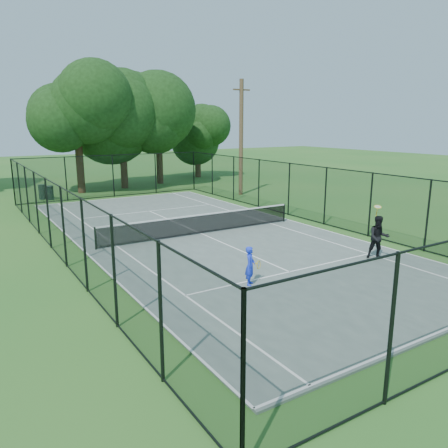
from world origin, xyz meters
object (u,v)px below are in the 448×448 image
tennis_net (202,223)px  player_blue (250,266)px  utility_pole (241,137)px  trash_bin_right (49,193)px  player_black (379,237)px  trash_bin_left (43,192)px

tennis_net → player_blue: bearing=-105.9°
utility_pole → trash_bin_right: bearing=157.6°
trash_bin_right → utility_pole: 13.98m
tennis_net → player_blue: (-1.89, -6.66, 0.12)m
trash_bin_right → player_blue: size_ratio=0.74×
utility_pole → tennis_net: bearing=-132.6°
trash_bin_right → utility_pole: utility_pole is taller
utility_pole → player_black: (-4.36, -15.95, -3.26)m
tennis_net → trash_bin_right: 14.75m
trash_bin_right → utility_pole: bearing=-22.4°
trash_bin_right → player_black: (8.11, -21.09, 0.42)m
trash_bin_right → player_blue: 20.93m
tennis_net → trash_bin_left: size_ratio=9.92×
trash_bin_left → player_black: player_black is taller
trash_bin_right → utility_pole: (12.47, -5.14, 3.68)m
player_blue → trash_bin_right: bearing=96.3°
trash_bin_left → trash_bin_right: 0.56m
player_blue → utility_pole: bearing=57.0°
player_blue → tennis_net: bearing=74.1°
trash_bin_left → trash_bin_right: bearing=-49.7°
player_blue → player_black: (5.81, -0.29, 0.20)m
player_black → trash_bin_right: bearing=111.0°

